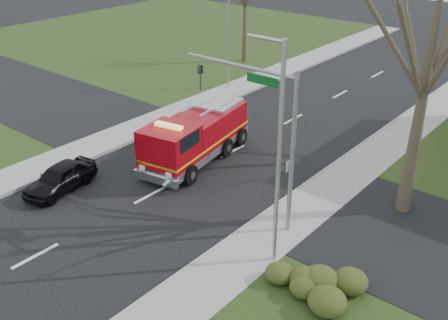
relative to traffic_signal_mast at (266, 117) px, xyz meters
The scene contains 10 objects.
ground 7.18m from the traffic_signal_mast, 163.94° to the right, with size 120.00×120.00×0.00m, color black.
sidewalk_right 4.97m from the traffic_signal_mast, 56.58° to the right, with size 2.40×80.00×0.15m, color gray.
sidewalk_left 12.41m from the traffic_signal_mast, behind, with size 2.40×80.00×0.15m, color gray.
hedge_corner 6.14m from the traffic_signal_mast, 33.41° to the right, with size 2.80×2.00×0.90m, color #333F17.
bare_tree_near 6.78m from the traffic_signal_mast, 46.37° to the left, with size 6.00×6.00×12.00m.
traffic_signal_mast is the anchor object (origin of this frame).
streetlight_pole 2.78m from the traffic_signal_mast, 46.02° to the right, with size 1.48×0.16×8.40m.
utility_pole_far 17.38m from the traffic_signal_mast, 133.85° to the left, with size 0.14×0.14×7.00m, color gray.
fire_engine 7.40m from the traffic_signal_mast, 157.75° to the left, with size 3.65×7.29×2.81m.
parked_car_maroon 10.40m from the traffic_signal_mast, 156.52° to the right, with size 1.51×3.76×1.28m, color black.
Camera 1 is at (15.88, -13.90, 12.19)m, focal length 42.00 mm.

